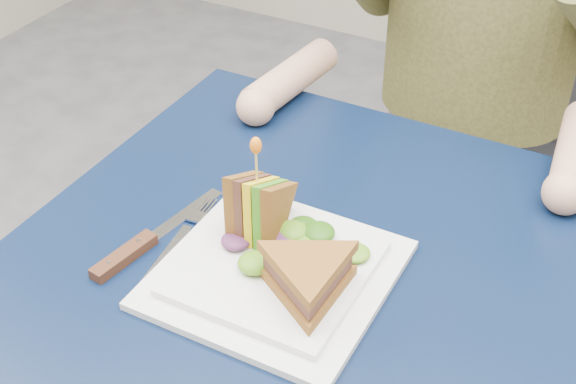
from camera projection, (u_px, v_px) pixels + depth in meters
The scene contains 11 objects.
table at pixel (315, 316), 1.01m from camera, with size 0.75×0.75×0.73m.
chair at pixel (480, 117), 1.60m from camera, with size 0.42×0.40×0.93m.
plate at pixel (276, 272), 0.95m from camera, with size 0.26×0.26×0.02m.
sandwich_flat at pixel (308, 277), 0.89m from camera, with size 0.18×0.18×0.05m.
sandwich_upright at pixel (258, 209), 0.97m from camera, with size 0.09×0.14×0.14m.
fork at pixel (178, 241), 1.00m from camera, with size 0.03×0.18×0.01m.
knife at pixel (136, 248), 0.98m from camera, with size 0.05×0.22×0.02m.
toothpick at pixel (256, 166), 0.93m from camera, with size 0.00×0.00×0.06m, color tan.
toothpick_frill at pixel (256, 145), 0.91m from camera, with size 0.01×0.01×0.02m, color orange.
lettuce_spill at pixel (283, 255), 0.94m from camera, with size 0.15×0.13×0.02m, color #337A14, non-canonical shape.
onion_ring at pixel (289, 257), 0.93m from camera, with size 0.04×0.04×0.01m, color #9E4C7A.
Camera 1 is at (0.30, -0.65, 1.38)m, focal length 50.00 mm.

